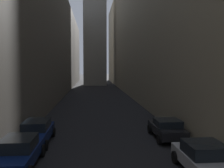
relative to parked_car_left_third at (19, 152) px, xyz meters
name	(u,v)px	position (x,y,z in m)	size (l,w,h in m)	color
ground_plane	(97,98)	(4.40, 28.68, -0.78)	(264.00, 264.00, 0.00)	black
building_block_left	(24,41)	(-7.46, 30.68, 8.46)	(12.71, 108.00, 18.48)	#60594F
building_block_right	(173,24)	(17.38, 30.68, 11.47)	(14.96, 108.00, 24.49)	gray
parked_car_left_third	(19,152)	(0.00, 0.00, 0.00)	(1.90, 4.49, 1.52)	navy
parked_car_left_far	(37,132)	(0.00, 4.06, 0.00)	(1.89, 4.52, 1.50)	navy
parked_car_right_third	(206,159)	(8.80, -1.57, -0.03)	(2.07, 4.51, 1.47)	#B7B7BC
parked_car_right_far	(167,128)	(8.80, 4.53, -0.06)	(2.01, 4.09, 1.37)	black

